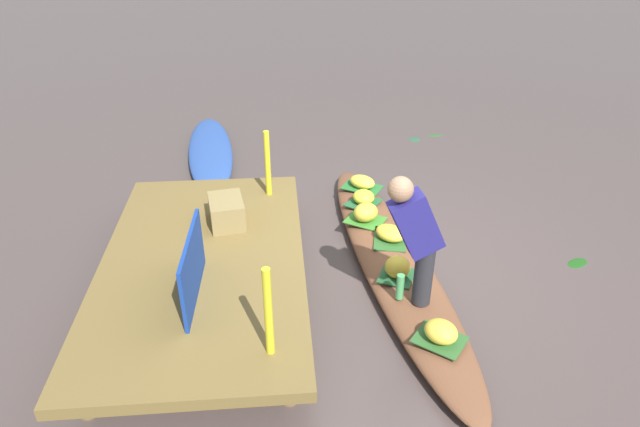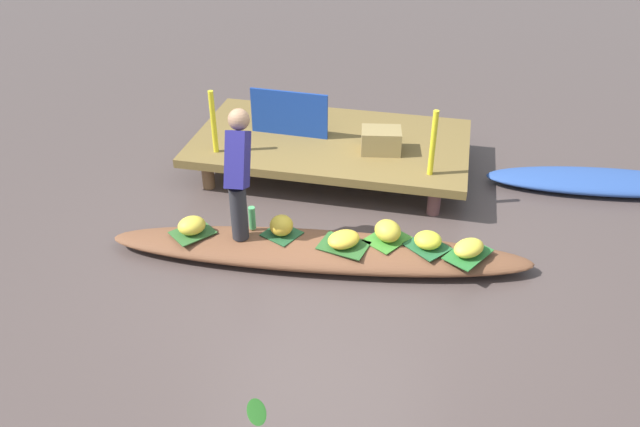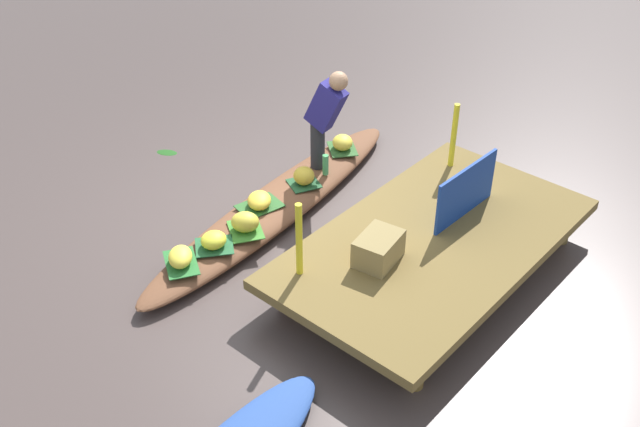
{
  "view_description": "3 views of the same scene",
  "coord_description": "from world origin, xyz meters",
  "views": [
    {
      "loc": [
        -4.4,
        1.09,
        3.25
      ],
      "look_at": [
        0.34,
        0.69,
        0.49
      ],
      "focal_mm": 31.17,
      "sensor_mm": 36.0,
      "label": 1
    },
    {
      "loc": [
        1.08,
        -4.78,
        3.69
      ],
      "look_at": [
        -0.04,
        0.24,
        0.37
      ],
      "focal_mm": 35.43,
      "sensor_mm": 36.0,
      "label": 2
    },
    {
      "loc": [
        4.65,
        4.67,
        4.61
      ],
      "look_at": [
        0.04,
        0.64,
        0.31
      ],
      "focal_mm": 42.06,
      "sensor_mm": 36.0,
      "label": 3
    }
  ],
  "objects": [
    {
      "name": "banana_bunch_5",
      "position": [
        0.25,
        -0.01,
        0.28
      ],
      "size": [
        0.4,
        0.39,
        0.14
      ],
      "primitive_type": "ellipsoid",
      "rotation": [
        0.0,
        0.0,
        3.89
      ],
      "color": "yellow",
      "rests_on": "vendor_boat"
    },
    {
      "name": "leaf_mat_3",
      "position": [
        1.02,
        0.14,
        0.21
      ],
      "size": [
        0.48,
        0.47,
        0.01
      ],
      "primitive_type": "cube",
      "rotation": [
        0.0,
        0.0,
        2.47
      ],
      "color": "#235D33",
      "rests_on": "vendor_boat"
    },
    {
      "name": "leaf_mat_5",
      "position": [
        0.25,
        -0.01,
        0.21
      ],
      "size": [
        0.5,
        0.4,
        0.01
      ],
      "primitive_type": "cube",
      "rotation": [
        0.0,
        0.0,
        2.92
      ],
      "color": "#2D6029",
      "rests_on": "vendor_boat"
    },
    {
      "name": "water_bottle",
      "position": [
        -0.68,
        0.09,
        0.33
      ],
      "size": [
        0.07,
        0.07,
        0.24
      ],
      "primitive_type": "cylinder",
      "color": "#4DAB61",
      "rests_on": "vendor_boat"
    },
    {
      "name": "leaf_mat_4",
      "position": [
        1.4,
        0.1,
        0.21
      ],
      "size": [
        0.48,
        0.53,
        0.01
      ],
      "primitive_type": "cube",
      "rotation": [
        0.0,
        0.0,
        1.03
      ],
      "color": "#296F30",
      "rests_on": "vendor_boat"
    },
    {
      "name": "canal_water",
      "position": [
        0.0,
        0.0,
        0.0
      ],
      "size": [
        40.0,
        40.0,
        0.0
      ],
      "primitive_type": "plane",
      "color": "#4D403D",
      "rests_on": "ground"
    },
    {
      "name": "banana_bunch_0",
      "position": [
        0.64,
        0.18,
        0.31
      ],
      "size": [
        0.36,
        0.37,
        0.19
      ],
      "primitive_type": "ellipsoid",
      "rotation": [
        0.0,
        0.0,
        2.19
      ],
      "color": "gold",
      "rests_on": "vendor_boat"
    },
    {
      "name": "vendor_person",
      "position": [
        -0.76,
        0.02,
        0.9
      ],
      "size": [
        0.23,
        0.5,
        1.21
      ],
      "color": "#28282D",
      "rests_on": "vendor_boat"
    },
    {
      "name": "leaf_mat_1",
      "position": [
        -1.22,
        -0.12,
        0.21
      ],
      "size": [
        0.47,
        0.49,
        0.01
      ],
      "primitive_type": "cube",
      "rotation": [
        0.0,
        0.0,
        0.9
      ],
      "color": "#30602B",
      "rests_on": "vendor_boat"
    },
    {
      "name": "banana_bunch_3",
      "position": [
        1.02,
        0.14,
        0.29
      ],
      "size": [
        0.29,
        0.28,
        0.15
      ],
      "primitive_type": "ellipsoid",
      "rotation": [
        0.0,
        0.0,
        3.31
      ],
      "color": "yellow",
      "rests_on": "vendor_boat"
    },
    {
      "name": "leaf_mat_2",
      "position": [
        -0.37,
        0.05,
        0.21
      ],
      "size": [
        0.42,
        0.41,
        0.01
      ],
      "primitive_type": "cube",
      "rotation": [
        0.0,
        0.0,
        2.7
      ],
      "color": "#21502B",
      "rests_on": "vendor_boat"
    },
    {
      "name": "leaf_mat_0",
      "position": [
        0.64,
        0.18,
        0.21
      ],
      "size": [
        0.48,
        0.5,
        0.01
      ],
      "primitive_type": "cube",
      "rotation": [
        0.0,
        0.0,
        1.0
      ],
      "color": "#3C822B",
      "rests_on": "vendor_boat"
    },
    {
      "name": "produce_crate",
      "position": [
        0.36,
        1.61,
        0.54
      ],
      "size": [
        0.49,
        0.39,
        0.27
      ],
      "primitive_type": "cube",
      "rotation": [
        0.0,
        0.0,
        0.16
      ],
      "color": "olive",
      "rests_on": "dock_platform"
    },
    {
      "name": "vendor_boat",
      "position": [
        0.0,
        0.0,
        0.1
      ],
      "size": [
        4.11,
        1.1,
        0.21
      ],
      "primitive_type": "ellipsoid",
      "rotation": [
        0.0,
        0.0,
        0.11
      ],
      "color": "brown",
      "rests_on": "ground"
    },
    {
      "name": "banana_bunch_2",
      "position": [
        -0.37,
        0.05,
        0.31
      ],
      "size": [
        0.25,
        0.25,
        0.2
      ],
      "primitive_type": "ellipsoid",
      "rotation": [
        0.0,
        0.0,
        3.05
      ],
      "color": "gold",
      "rests_on": "vendor_boat"
    },
    {
      "name": "banana_bunch_1",
      "position": [
        -1.22,
        -0.12,
        0.29
      ],
      "size": [
        0.36,
        0.35,
        0.17
      ],
      "primitive_type": "ellipsoid",
      "rotation": [
        0.0,
        0.0,
        3.87
      ],
      "color": "yellow",
      "rests_on": "vendor_boat"
    },
    {
      "name": "banana_bunch_4",
      "position": [
        1.4,
        0.1,
        0.28
      ],
      "size": [
        0.38,
        0.38,
        0.15
      ],
      "primitive_type": "ellipsoid",
      "rotation": [
        0.0,
        0.0,
        3.97
      ],
      "color": "yellow",
      "rests_on": "vendor_boat"
    },
    {
      "name": "drifting_plant_1",
      "position": [
        -0.03,
        -1.89,
        0.0
      ],
      "size": [
        0.24,
        0.29,
        0.01
      ],
      "primitive_type": "ellipsoid",
      "rotation": [
        0.0,
        0.0,
        2.05
      ],
      "color": "#1D5218",
      "rests_on": "ground"
    },
    {
      "name": "railing_post_east",
      "position": [
        0.95,
        1.2,
        0.77
      ],
      "size": [
        0.06,
        0.06,
        0.72
      ],
      "primitive_type": "cylinder",
      "color": "yellow",
      "rests_on": "dock_platform"
    },
    {
      "name": "dock_platform",
      "position": [
        -0.25,
        1.8,
        0.35
      ],
      "size": [
        3.2,
        1.8,
        0.41
      ],
      "color": "brown",
      "rests_on": "ground"
    },
    {
      "name": "railing_post_west",
      "position": [
        -1.45,
        1.2,
        0.77
      ],
      "size": [
        0.06,
        0.06,
        0.72
      ],
      "primitive_type": "cylinder",
      "color": "yellow",
      "rests_on": "dock_platform"
    },
    {
      "name": "market_banner",
      "position": [
        -0.75,
        1.8,
        0.68
      ],
      "size": [
        0.93,
        0.06,
        0.54
      ],
      "primitive_type": "cube",
      "rotation": [
        0.0,
        0.0,
        -0.03
      ],
      "color": "navy",
      "rests_on": "dock_platform"
    }
  ]
}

